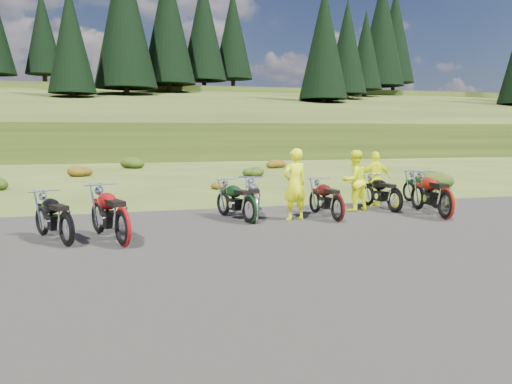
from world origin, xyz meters
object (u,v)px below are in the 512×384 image
object	(u,v)px
motorcycle_0	(67,248)
person_middle	(295,186)
motorcycle_3	(255,224)
motorcycle_7	(436,209)

from	to	relation	value
motorcycle_0	person_middle	xyz separation A→B (m)	(5.43, 1.65, 0.93)
motorcycle_0	motorcycle_3	distance (m)	4.59
motorcycle_3	motorcycle_0	bearing A→B (deg)	118.45
motorcycle_0	person_middle	size ratio (longest dim) A/B	1.10
motorcycle_0	person_middle	distance (m)	5.75
motorcycle_7	person_middle	world-z (taller)	person_middle
person_middle	motorcycle_3	bearing A→B (deg)	-5.37
motorcycle_7	motorcycle_3	bearing A→B (deg)	96.80
motorcycle_0	motorcycle_7	xyz separation A→B (m)	(10.23, 2.43, 0.00)
motorcycle_0	person_middle	world-z (taller)	person_middle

